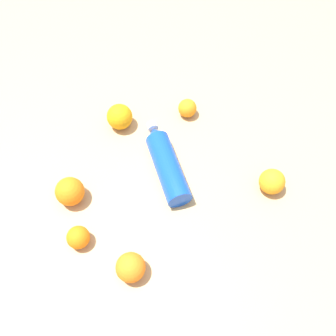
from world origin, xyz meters
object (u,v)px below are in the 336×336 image
water_bottle (166,162)px  orange_1 (70,191)px  orange_2 (187,108)px  orange_4 (120,117)px  orange_3 (131,267)px  orange_5 (272,182)px  orange_0 (78,237)px

water_bottle → orange_1: 0.29m
orange_2 → orange_4: (0.22, -0.03, 0.01)m
orange_2 → orange_3: size_ratio=0.80×
orange_4 → orange_5: 0.51m
orange_0 → orange_4: orange_4 is taller
orange_4 → orange_5: bearing=133.2°
water_bottle → orange_0: size_ratio=4.67×
orange_3 → orange_2: bearing=-125.7°
orange_4 → orange_5: size_ratio=1.11×
water_bottle → orange_3: bearing=147.0°
water_bottle → orange_5: 0.31m
orange_5 → orange_3: bearing=13.1°
water_bottle → orange_5: size_ratio=3.88×
orange_0 → orange_4: (-0.21, -0.35, 0.01)m
water_bottle → orange_1: orange_1 is taller
orange_4 → water_bottle: bearing=112.0°
water_bottle → orange_3: orange_3 is taller
orange_2 → orange_1: bearing=23.9°
orange_1 → orange_5: bearing=164.3°
water_bottle → orange_3: (0.18, 0.27, 0.00)m
orange_1 → orange_5: 0.57m
water_bottle → orange_2: 0.23m
orange_1 → orange_4: bearing=-133.0°
orange_2 → orange_3: orange_3 is taller
orange_3 → orange_5: orange_3 is taller
water_bottle → orange_0: water_bottle is taller
orange_1 → orange_2: bearing=-156.1°
orange_4 → orange_5: orange_4 is taller
orange_5 → orange_2: bearing=-69.6°
orange_1 → orange_5: (-0.55, 0.15, -0.00)m
water_bottle → orange_3: 0.32m
orange_3 → orange_4: (-0.10, -0.48, 0.00)m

